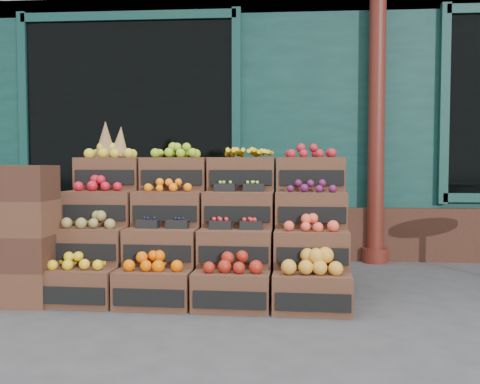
{
  "coord_description": "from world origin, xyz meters",
  "views": [
    {
      "loc": [
        0.15,
        -3.93,
        1.1
      ],
      "look_at": [
        -0.2,
        0.7,
        0.85
      ],
      "focal_mm": 40.0,
      "sensor_mm": 36.0,
      "label": 1
    }
  ],
  "objects": [
    {
      "name": "ground",
      "position": [
        0.0,
        0.0,
        0.0
      ],
      "size": [
        60.0,
        60.0,
        0.0
      ],
      "primitive_type": "plane",
      "color": "#3D3D3F",
      "rests_on": "ground"
    },
    {
      "name": "shop_facade",
      "position": [
        0.0,
        5.11,
        2.4
      ],
      "size": [
        12.0,
        6.24,
        4.8
      ],
      "color": "#0F332E",
      "rests_on": "ground"
    },
    {
      "name": "crate_display",
      "position": [
        -0.5,
        0.55,
        0.46
      ],
      "size": [
        2.41,
        1.23,
        1.48
      ],
      "rotation": [
        0.0,
        0.0,
        -0.04
      ],
      "color": "#4C2C1E",
      "rests_on": "ground"
    },
    {
      "name": "spare_crates",
      "position": [
        -1.89,
        0.06,
        0.54
      ],
      "size": [
        0.55,
        0.38,
        1.09
      ],
      "rotation": [
        0.0,
        0.0,
        0.02
      ],
      "color": "#4C2C1E",
      "rests_on": "ground"
    },
    {
      "name": "shopkeeper",
      "position": [
        -1.22,
        2.75,
        1.01
      ],
      "size": [
        0.75,
        0.5,
        2.02
      ],
      "primitive_type": "imported",
      "rotation": [
        0.0,
        0.0,
        3.13
      ],
      "color": "#134515",
      "rests_on": "ground"
    }
  ]
}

